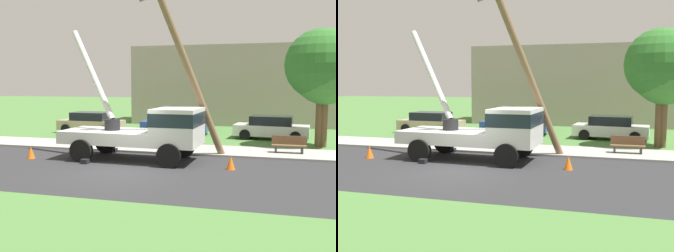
{
  "view_description": "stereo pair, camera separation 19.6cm",
  "coord_description": "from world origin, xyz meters",
  "views": [
    {
      "loc": [
        5.74,
        -14.23,
        3.45
      ],
      "look_at": [
        1.25,
        2.27,
        1.56
      ],
      "focal_mm": 42.23,
      "sensor_mm": 36.0,
      "label": 1
    },
    {
      "loc": [
        5.93,
        -14.18,
        3.45
      ],
      "look_at": [
        1.25,
        2.27,
        1.56
      ],
      "focal_mm": 42.23,
      "sensor_mm": 36.0,
      "label": 2
    }
  ],
  "objects": [
    {
      "name": "road_asphalt",
      "position": [
        0.0,
        0.0,
        0.0
      ],
      "size": [
        80.0,
        7.6,
        0.01
      ],
      "primitive_type": "cube",
      "color": "#2B2B2D",
      "rests_on": "ground"
    },
    {
      "name": "park_bench",
      "position": [
        6.42,
        5.28,
        0.46
      ],
      "size": [
        1.6,
        0.45,
        0.9
      ],
      "color": "brown",
      "rests_on": "ground"
    },
    {
      "name": "parked_sedan_blue",
      "position": [
        -0.68,
        11.15,
        0.71
      ],
      "size": [
        4.47,
        2.14,
        1.42
      ],
      "color": "#263F99",
      "rests_on": "ground"
    },
    {
      "name": "traffic_cone_ahead",
      "position": [
        4.1,
        1.28,
        0.28
      ],
      "size": [
        0.36,
        0.36,
        0.56
      ],
      "primitive_type": "cone",
      "color": "orange",
      "rests_on": "ground"
    },
    {
      "name": "parked_sedan_white",
      "position": [
        5.54,
        10.44,
        0.71
      ],
      "size": [
        4.56,
        2.3,
        1.42
      ],
      "color": "silver",
      "rests_on": "ground"
    },
    {
      "name": "roadside_tree_near",
      "position": [
        8.26,
        8.11,
        3.93
      ],
      "size": [
        3.37,
        3.37,
        5.64
      ],
      "color": "brown",
      "rests_on": "ground"
    },
    {
      "name": "ground_plane",
      "position": [
        0.0,
        12.0,
        0.0
      ],
      "size": [
        120.0,
        120.0,
        0.0
      ],
      "primitive_type": "plane",
      "color": "#477538"
    },
    {
      "name": "roadside_tree_far",
      "position": [
        8.01,
        8.1,
        4.38
      ],
      "size": [
        3.76,
        3.76,
        6.28
      ],
      "color": "brown",
      "rests_on": "ground"
    },
    {
      "name": "parked_sedan_tan",
      "position": [
        -6.43,
        10.39,
        0.71
      ],
      "size": [
        4.46,
        2.12,
        1.42
      ],
      "color": "tan",
      "rests_on": "ground"
    },
    {
      "name": "sidewalk_strip",
      "position": [
        0.0,
        5.21,
        0.05
      ],
      "size": [
        80.0,
        2.82,
        0.1
      ],
      "primitive_type": "cube",
      "color": "#9E9E99",
      "rests_on": "ground"
    },
    {
      "name": "utility_truck",
      "position": [
        0.42,
        2.19,
        1.41
      ],
      "size": [
        6.76,
        3.21,
        5.98
      ],
      "color": "silver",
      "rests_on": "ground"
    },
    {
      "name": "leaning_utility_pole",
      "position": [
        1.86,
        3.11,
        4.26
      ],
      "size": [
        3.52,
        2.69,
        8.36
      ],
      "color": "brown",
      "rests_on": "ground"
    },
    {
      "name": "traffic_cone_behind",
      "position": [
        -4.94,
        1.21,
        0.28
      ],
      "size": [
        0.36,
        0.36,
        0.56
      ],
      "primitive_type": "cone",
      "color": "orange",
      "rests_on": "ground"
    },
    {
      "name": "lowrise_building_backdrop",
      "position": [
        3.11,
        19.79,
        3.2
      ],
      "size": [
        18.0,
        6.0,
        6.4
      ],
      "primitive_type": "cube",
      "color": "#A5998C",
      "rests_on": "ground"
    }
  ]
}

